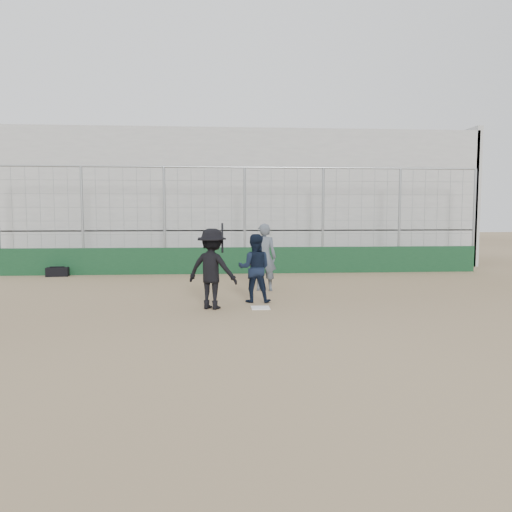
{
  "coord_description": "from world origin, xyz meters",
  "views": [
    {
      "loc": [
        -1.01,
        -11.87,
        2.31
      ],
      "look_at": [
        0.0,
        1.4,
        1.15
      ],
      "focal_mm": 35.0,
      "sensor_mm": 36.0,
      "label": 1
    }
  ],
  "objects": [
    {
      "name": "ground",
      "position": [
        0.0,
        0.0,
        0.0
      ],
      "size": [
        90.0,
        90.0,
        0.0
      ],
      "primitive_type": "plane",
      "color": "brown",
      "rests_on": "ground"
    },
    {
      "name": "umpire",
      "position": [
        0.34,
        2.74,
        0.9
      ],
      "size": [
        0.8,
        0.6,
        1.8
      ],
      "primitive_type": "imported",
      "rotation": [
        0.0,
        0.0,
        2.96
      ],
      "color": "#4C5561",
      "rests_on": "ground"
    },
    {
      "name": "bleachers",
      "position": [
        0.0,
        11.95,
        2.92
      ],
      "size": [
        20.25,
        6.7,
        6.98
      ],
      "color": "#A0A0A0",
      "rests_on": "ground"
    },
    {
      "name": "home_plate",
      "position": [
        0.0,
        0.0,
        0.01
      ],
      "size": [
        0.44,
        0.44,
        0.02
      ],
      "primitive_type": "cube",
      "color": "white",
      "rests_on": "ground"
    },
    {
      "name": "catcher_crouched",
      "position": [
        -0.08,
        0.81,
        0.59
      ],
      "size": [
        0.95,
        0.8,
        1.19
      ],
      "color": "black",
      "rests_on": "ground"
    },
    {
      "name": "backstop",
      "position": [
        0.0,
        7.0,
        0.96
      ],
      "size": [
        18.1,
        0.25,
        4.04
      ],
      "color": "#10331B",
      "rests_on": "ground"
    },
    {
      "name": "batter_at_plate",
      "position": [
        -1.16,
        0.06,
        0.97
      ],
      "size": [
        1.43,
        1.17,
        2.06
      ],
      "color": "black",
      "rests_on": "ground"
    },
    {
      "name": "equipment_bag",
      "position": [
        -6.83,
        6.57,
        0.17
      ],
      "size": [
        0.79,
        0.39,
        0.37
      ],
      "color": "black",
      "rests_on": "ground"
    }
  ]
}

